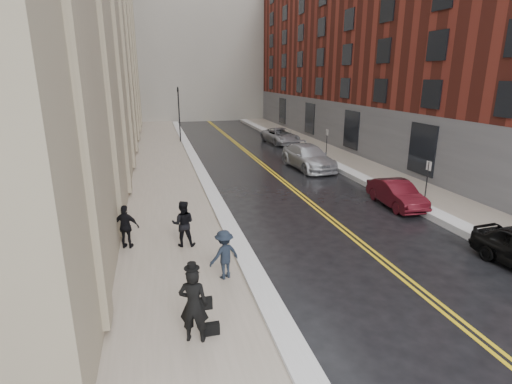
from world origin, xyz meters
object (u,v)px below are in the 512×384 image
car_silver_near (308,157)px  pedestrian_b (224,254)px  car_silver_far (280,136)px  pedestrian_a (183,224)px  pedestrian_main (194,305)px  car_maroon (397,194)px  pedestrian_c (126,227)px

car_silver_near → pedestrian_b: pedestrian_b is taller
car_silver_far → pedestrian_b: 26.49m
pedestrian_b → pedestrian_a: bearing=-93.2°
pedestrian_a → car_silver_far: bearing=-105.7°
car_silver_far → pedestrian_a: bearing=-122.2°
car_silver_far → pedestrian_main: (-10.90, -27.51, 0.40)m
car_silver_near → pedestrian_a: size_ratio=3.20×
car_maroon → pedestrian_a: pedestrian_a is taller
car_silver_far → pedestrian_c: (-12.75, -21.55, 0.26)m
car_maroon → car_silver_far: bearing=92.2°
car_maroon → pedestrian_main: (-10.75, -8.20, 0.46)m
car_silver_far → pedestrian_c: bearing=-126.7°
pedestrian_b → pedestrian_main: bearing=43.2°
car_silver_far → car_silver_near: bearing=-103.3°
car_silver_far → pedestrian_a: pedestrian_a is taller
pedestrian_main → pedestrian_a: pedestrian_main is taller
pedestrian_b → pedestrian_c: size_ratio=0.96×
car_silver_near → pedestrian_c: (-11.42, -11.09, 0.16)m
car_maroon → car_silver_near: car_silver_near is taller
car_maroon → pedestrian_a: bearing=-163.8°
pedestrian_main → pedestrian_c: 6.25m
pedestrian_main → pedestrian_a: 5.66m
car_silver_far → pedestrian_a: size_ratio=2.93×
car_silver_far → pedestrian_b: bearing=-117.5°
pedestrian_main → pedestrian_b: 3.12m
car_silver_far → pedestrian_a: 24.35m
car_silver_near → pedestrian_main: size_ratio=2.91×
car_silver_near → pedestrian_a: pedestrian_a is taller
car_silver_near → pedestrian_c: size_ratio=3.40×
pedestrian_main → pedestrian_a: bearing=-73.9°
car_silver_near → pedestrian_main: (-9.57, -17.06, 0.30)m
car_silver_near → car_silver_far: car_silver_near is taller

